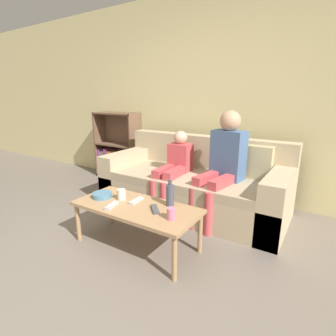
{
  "coord_description": "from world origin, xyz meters",
  "views": [
    {
      "loc": [
        1.43,
        -0.86,
        1.32
      ],
      "look_at": [
        0.09,
        1.26,
        0.62
      ],
      "focal_mm": 28.0,
      "sensor_mm": 36.0,
      "label": 1
    }
  ],
  "objects": [
    {
      "name": "cup_near",
      "position": [
        0.46,
        0.71,
        0.44
      ],
      "size": [
        0.07,
        0.07,
        0.09
      ],
      "color": "pink",
      "rests_on": "coffee_table"
    },
    {
      "name": "bookshelf",
      "position": [
        -1.54,
        2.27,
        0.39
      ],
      "size": [
        0.78,
        0.28,
        1.06
      ],
      "color": "brown",
      "rests_on": "ground_plane"
    },
    {
      "name": "cup_far",
      "position": [
        -0.14,
        0.81,
        0.44
      ],
      "size": [
        0.08,
        0.08,
        0.1
      ],
      "color": "silver",
      "rests_on": "coffee_table"
    },
    {
      "name": "couch",
      "position": [
        0.11,
        1.79,
        0.29
      ],
      "size": [
        2.14,
        0.92,
        0.84
      ],
      "color": "tan",
      "rests_on": "ground_plane"
    },
    {
      "name": "wall_back",
      "position": [
        0.0,
        2.43,
        1.3
      ],
      "size": [
        12.0,
        0.06,
        2.6
      ],
      "color": "beige",
      "rests_on": "ground_plane"
    },
    {
      "name": "person_adult",
      "position": [
        0.5,
        1.71,
        0.68
      ],
      "size": [
        0.41,
        0.67,
        1.17
      ],
      "rotation": [
        0.0,
        0.0,
        -0.17
      ],
      "color": "#C6474C",
      "rests_on": "ground_plane"
    },
    {
      "name": "coffee_table",
      "position": [
        0.07,
        0.77,
        0.36
      ],
      "size": [
        1.12,
        0.51,
        0.39
      ],
      "color": "#A87F56",
      "rests_on": "ground_plane"
    },
    {
      "name": "bottle",
      "position": [
        0.32,
        0.93,
        0.49
      ],
      "size": [
        0.07,
        0.07,
        0.24
      ],
      "color": "#424756",
      "rests_on": "coffee_table"
    },
    {
      "name": "tv_remote_1",
      "position": [
        -0.09,
        0.64,
        0.41
      ],
      "size": [
        0.09,
        0.18,
        0.02
      ],
      "rotation": [
        0.0,
        0.0,
        0.24
      ],
      "color": "#B7B7BC",
      "rests_on": "coffee_table"
    },
    {
      "name": "person_child",
      "position": [
        -0.08,
        1.65,
        0.53
      ],
      "size": [
        0.27,
        0.64,
        0.92
      ],
      "rotation": [
        0.0,
        0.0,
        0.03
      ],
      "color": "#C6474C",
      "rests_on": "ground_plane"
    },
    {
      "name": "tv_remote_0",
      "position": [
        0.26,
        0.78,
        0.41
      ],
      "size": [
        0.15,
        0.16,
        0.02
      ],
      "rotation": [
        0.0,
        0.0,
        0.78
      ],
      "color": "#47474C",
      "rests_on": "coffee_table"
    },
    {
      "name": "ground_plane",
      "position": [
        0.0,
        0.0,
        0.0
      ],
      "size": [
        22.0,
        22.0,
        0.0
      ],
      "primitive_type": "plane",
      "color": "#70665B"
    },
    {
      "name": "snack_bowl",
      "position": [
        -0.32,
        0.75,
        0.42
      ],
      "size": [
        0.19,
        0.19,
        0.05
      ],
      "color": "teal",
      "rests_on": "coffee_table"
    },
    {
      "name": "tv_remote_2",
      "position": [
        0.01,
        0.84,
        0.41
      ],
      "size": [
        0.06,
        0.17,
        0.02
      ],
      "rotation": [
        0.0,
        0.0,
        0.06
      ],
      "color": "#B7B7BC",
      "rests_on": "coffee_table"
    }
  ]
}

